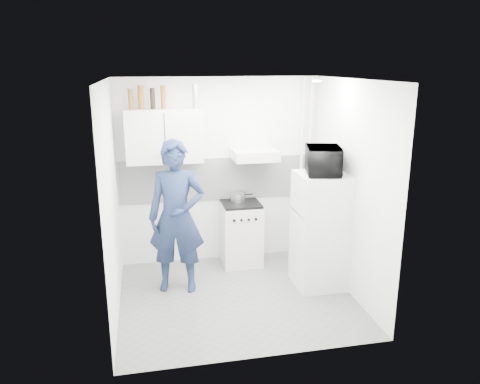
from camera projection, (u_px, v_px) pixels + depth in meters
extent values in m
plane|color=slate|center=(237.00, 297.00, 5.74)|extent=(2.80, 2.80, 0.00)
plane|color=white|center=(236.00, 79.00, 5.05)|extent=(2.80, 2.80, 0.00)
plane|color=white|center=(219.00, 171.00, 6.57)|extent=(2.80, 0.00, 2.80)
plane|color=white|center=(111.00, 202.00, 5.12)|extent=(0.00, 2.60, 2.60)
plane|color=white|center=(350.00, 189.00, 5.67)|extent=(0.00, 2.60, 2.60)
imported|color=#192543|center=(177.00, 217.00, 5.71)|extent=(0.77, 0.59, 1.91)
cube|color=silver|center=(241.00, 234.00, 6.62)|extent=(0.54, 0.54, 0.87)
cube|color=white|center=(320.00, 231.00, 5.88)|extent=(0.62, 0.62, 1.47)
cube|color=black|center=(241.00, 204.00, 6.50)|extent=(0.52, 0.52, 0.03)
cylinder|color=silver|center=(238.00, 197.00, 6.55)|extent=(0.20, 0.20, 0.11)
imported|color=black|center=(324.00, 160.00, 5.64)|extent=(0.67, 0.53, 0.33)
cylinder|color=brown|center=(131.00, 99.00, 5.91)|extent=(0.06, 0.06, 0.26)
cylinder|color=brown|center=(141.00, 97.00, 5.93)|extent=(0.08, 0.08, 0.30)
cylinder|color=black|center=(153.00, 99.00, 5.96)|extent=(0.06, 0.06, 0.27)
cylinder|color=brown|center=(163.00, 97.00, 5.99)|extent=(0.07, 0.07, 0.30)
cylinder|color=silver|center=(195.00, 96.00, 6.06)|extent=(0.08, 0.08, 0.31)
cube|color=white|center=(164.00, 136.00, 6.12)|extent=(1.00, 0.35, 0.70)
cube|color=silver|center=(255.00, 155.00, 6.35)|extent=(0.60, 0.50, 0.14)
cube|color=white|center=(219.00, 179.00, 6.59)|extent=(2.74, 0.03, 0.60)
cylinder|color=silver|center=(309.00, 169.00, 6.75)|extent=(0.05, 0.05, 2.60)
cylinder|color=silver|center=(301.00, 169.00, 6.73)|extent=(0.04, 0.04, 2.60)
cylinder|color=white|center=(317.00, 81.00, 5.44)|extent=(0.10, 0.10, 0.02)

